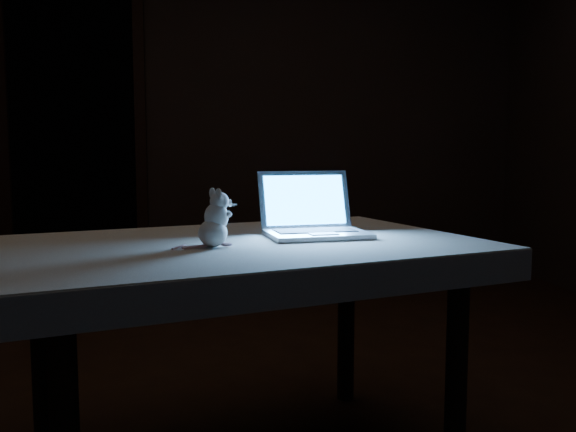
{
  "coord_description": "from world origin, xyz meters",
  "views": [
    {
      "loc": [
        -0.08,
        -2.41,
        0.94
      ],
      "look_at": [
        0.13,
        -0.57,
        0.74
      ],
      "focal_mm": 40.0,
      "sensor_mm": 36.0,
      "label": 1
    }
  ],
  "objects": [
    {
      "name": "table",
      "position": [
        -0.0,
        -0.59,
        0.33
      ],
      "size": [
        1.43,
        1.15,
        0.66
      ],
      "primitive_type": null,
      "rotation": [
        0.0,
        0.0,
        0.32
      ],
      "color": "black",
      "rests_on": "floor"
    },
    {
      "name": "tablecloth",
      "position": [
        -0.04,
        -0.62,
        0.63
      ],
      "size": [
        1.48,
        1.14,
        0.08
      ],
      "primitive_type": null,
      "rotation": [
        0.0,
        0.0,
        0.21
      ],
      "color": "beige",
      "rests_on": "table"
    },
    {
      "name": "plush_mouse",
      "position": [
        -0.08,
        -0.68,
        0.75
      ],
      "size": [
        0.15,
        0.15,
        0.16
      ],
      "primitive_type": null,
      "rotation": [
        0.0,
        0.0,
        0.31
      ],
      "color": "white",
      "rests_on": "tablecloth"
    },
    {
      "name": "back_wall",
      "position": [
        0.0,
        2.5,
        1.3
      ],
      "size": [
        4.5,
        0.04,
        2.6
      ],
      "primitive_type": "cube",
      "color": "black",
      "rests_on": "ground"
    },
    {
      "name": "doorway",
      "position": [
        -1.1,
        2.5,
        1.06
      ],
      "size": [
        1.06,
        0.36,
        2.13
      ],
      "primitive_type": null,
      "color": "black",
      "rests_on": "back_wall"
    },
    {
      "name": "laptop",
      "position": [
        0.23,
        -0.52,
        0.77
      ],
      "size": [
        0.33,
        0.3,
        0.2
      ],
      "primitive_type": null,
      "rotation": [
        0.0,
        0.0,
        0.15
      ],
      "color": "silver",
      "rests_on": "tablecloth"
    },
    {
      "name": "floor",
      "position": [
        0.0,
        0.0,
        0.0
      ],
      "size": [
        5.0,
        5.0,
        0.0
      ],
      "primitive_type": "plane",
      "color": "black",
      "rests_on": "ground"
    }
  ]
}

